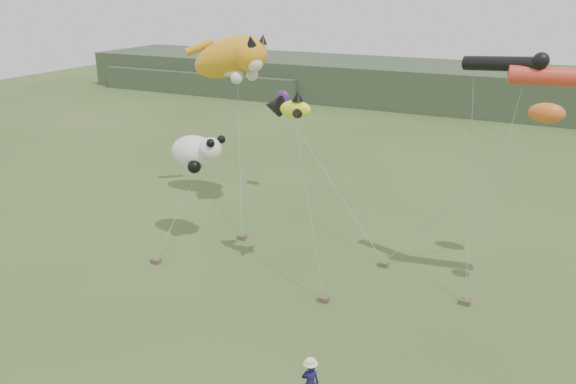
# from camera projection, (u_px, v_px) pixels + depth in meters

# --- Properties ---
(ground) EXTENTS (120.00, 120.00, 0.00)m
(ground) POSITION_uv_depth(u_px,v_px,m) (275.00, 344.00, 19.26)
(ground) COLOR #385123
(ground) RESTS_ON ground
(headland) EXTENTS (90.00, 13.00, 4.00)m
(headland) POSITION_uv_depth(u_px,v_px,m) (446.00, 87.00, 57.66)
(headland) COLOR #2D3D28
(headland) RESTS_ON ground
(festival_attendant) EXTENTS (0.61, 0.53, 1.42)m
(festival_attendant) POSITION_uv_depth(u_px,v_px,m) (310.00, 383.00, 16.26)
(festival_attendant) COLOR #141244
(festival_attendant) RESTS_ON ground
(sandbag_anchors) EXTENTS (13.33, 4.43, 0.20)m
(sandbag_anchors) POSITION_uv_depth(u_px,v_px,m) (308.00, 271.00, 24.03)
(sandbag_anchors) COLOR brown
(sandbag_anchors) RESTS_ON ground
(cat_kite) EXTENTS (5.64, 3.01, 3.16)m
(cat_kite) POSITION_uv_depth(u_px,v_px,m) (234.00, 57.00, 28.60)
(cat_kite) COLOR orange
(cat_kite) RESTS_ON ground
(fish_kite) EXTENTS (2.09, 1.43, 1.10)m
(fish_kite) POSITION_uv_depth(u_px,v_px,m) (287.00, 107.00, 21.44)
(fish_kite) COLOR #EFFA28
(fish_kite) RESTS_ON ground
(tube_kites) EXTENTS (5.33, 1.80, 1.14)m
(tube_kites) POSITION_uv_depth(u_px,v_px,m) (550.00, 72.00, 19.01)
(tube_kites) COLOR black
(tube_kites) RESTS_ON ground
(panda_kite) EXTENTS (2.76, 1.78, 1.71)m
(panda_kite) POSITION_uv_depth(u_px,v_px,m) (197.00, 152.00, 25.61)
(panda_kite) COLOR white
(panda_kite) RESTS_ON ground
(misc_kites) EXTENTS (14.58, 4.80, 2.18)m
(misc_kites) POSITION_uv_depth(u_px,v_px,m) (428.00, 107.00, 25.17)
(misc_kites) COLOR orange
(misc_kites) RESTS_ON ground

